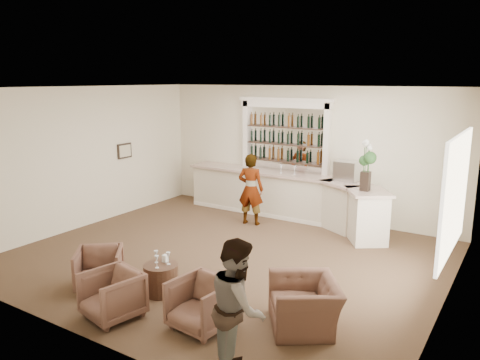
# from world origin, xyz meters

# --- Properties ---
(ground) EXTENTS (8.00, 8.00, 0.00)m
(ground) POSITION_xyz_m (0.00, 0.00, 0.00)
(ground) COLOR brown
(ground) RESTS_ON ground
(room_shell) EXTENTS (8.04, 7.02, 3.32)m
(room_shell) POSITION_xyz_m (0.16, 0.71, 2.34)
(room_shell) COLOR beige
(room_shell) RESTS_ON ground
(bar_counter) EXTENTS (5.72, 1.80, 1.14)m
(bar_counter) POSITION_xyz_m (-0.16, 3.00, 0.57)
(bar_counter) COLOR white
(bar_counter) RESTS_ON ground
(back_bar_alcove) EXTENTS (2.64, 0.25, 3.00)m
(back_bar_alcove) POSITION_xyz_m (-0.50, 3.41, 2.03)
(back_bar_alcove) COLOR white
(back_bar_alcove) RESTS_ON ground
(cocktail_table) EXTENTS (0.57, 0.57, 0.50)m
(cocktail_table) POSITION_xyz_m (0.00, -1.92, 0.25)
(cocktail_table) COLOR #472F1E
(cocktail_table) RESTS_ON ground
(sommelier) EXTENTS (0.70, 0.53, 1.73)m
(sommelier) POSITION_xyz_m (-0.72, 2.11, 0.87)
(sommelier) COLOR gray
(sommelier) RESTS_ON ground
(guest) EXTENTS (0.98, 1.03, 1.68)m
(guest) POSITION_xyz_m (2.20, -3.00, 0.84)
(guest) COLOR gray
(guest) RESTS_ON ground
(armchair_left) EXTENTS (1.05, 1.05, 0.69)m
(armchair_left) POSITION_xyz_m (-1.02, -2.31, 0.34)
(armchair_left) COLOR brown
(armchair_left) RESTS_ON ground
(armchair_center) EXTENTS (0.91, 0.93, 0.71)m
(armchair_center) POSITION_xyz_m (-0.07, -2.90, 0.36)
(armchair_center) COLOR brown
(armchair_center) RESTS_ON ground
(armchair_right) EXTENTS (0.86, 0.88, 0.73)m
(armchair_right) POSITION_xyz_m (1.22, -2.43, 0.36)
(armchair_right) COLOR brown
(armchair_right) RESTS_ON ground
(armchair_far) EXTENTS (1.36, 1.39, 0.69)m
(armchair_far) POSITION_xyz_m (2.43, -1.62, 0.34)
(armchair_far) COLOR brown
(armchair_far) RESTS_ON ground
(espresso_machine) EXTENTS (0.54, 0.46, 0.46)m
(espresso_machine) POSITION_xyz_m (1.31, 3.07, 1.37)
(espresso_machine) COLOR #B7B7BC
(espresso_machine) RESTS_ON bar_counter
(flower_vase) EXTENTS (0.29, 0.29, 1.09)m
(flower_vase) POSITION_xyz_m (1.99, 2.32, 1.75)
(flower_vase) COLOR black
(flower_vase) RESTS_ON bar_counter
(wine_glass_bar_left) EXTENTS (0.07, 0.07, 0.21)m
(wine_glass_bar_left) POSITION_xyz_m (-0.39, 3.04, 1.25)
(wine_glass_bar_left) COLOR white
(wine_glass_bar_left) RESTS_ON bar_counter
(wine_glass_bar_right) EXTENTS (0.07, 0.07, 0.21)m
(wine_glass_bar_right) POSITION_xyz_m (-0.04, 3.09, 1.25)
(wine_glass_bar_right) COLOR white
(wine_glass_bar_right) RESTS_ON bar_counter
(wine_glass_tbl_a) EXTENTS (0.07, 0.07, 0.21)m
(wine_glass_tbl_a) POSITION_xyz_m (-0.12, -1.89, 0.60)
(wine_glass_tbl_a) COLOR white
(wine_glass_tbl_a) RESTS_ON cocktail_table
(wine_glass_tbl_b) EXTENTS (0.07, 0.07, 0.21)m
(wine_glass_tbl_b) POSITION_xyz_m (0.10, -1.84, 0.60)
(wine_glass_tbl_b) COLOR white
(wine_glass_tbl_b) RESTS_ON cocktail_table
(wine_glass_tbl_c) EXTENTS (0.07, 0.07, 0.21)m
(wine_glass_tbl_c) POSITION_xyz_m (0.04, -2.05, 0.60)
(wine_glass_tbl_c) COLOR white
(wine_glass_tbl_c) RESTS_ON cocktail_table
(napkin_holder) EXTENTS (0.08, 0.08, 0.12)m
(napkin_holder) POSITION_xyz_m (-0.02, -1.78, 0.56)
(napkin_holder) COLOR white
(napkin_holder) RESTS_ON cocktail_table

